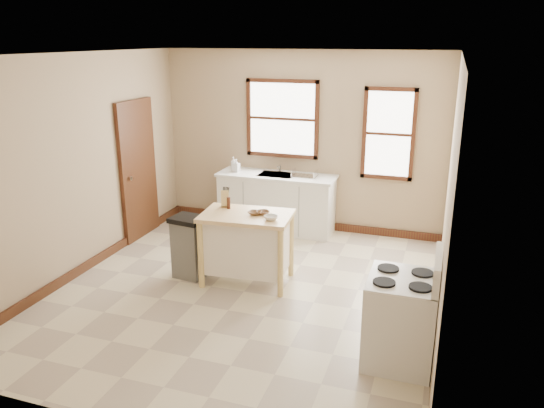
{
  "coord_description": "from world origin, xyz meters",
  "views": [
    {
      "loc": [
        2.18,
        -5.44,
        2.98
      ],
      "look_at": [
        0.23,
        0.4,
        1.03
      ],
      "focal_mm": 35.0,
      "sensor_mm": 36.0,
      "label": 1
    }
  ],
  "objects_px": {
    "soap_bottle_a": "(233,164)",
    "knife_block": "(225,199)",
    "dish_rack": "(305,174)",
    "bowl_b": "(263,212)",
    "bowl_a": "(255,213)",
    "trash_bin": "(190,247)",
    "bowl_c": "(271,218)",
    "soap_bottle_b": "(236,165)",
    "pepper_grinder": "(229,203)",
    "gas_stove": "(401,307)",
    "kitchen_island": "(247,248)"
  },
  "relations": [
    {
      "from": "soap_bottle_a",
      "to": "dish_rack",
      "type": "relative_size",
      "value": 0.64
    },
    {
      "from": "bowl_a",
      "to": "trash_bin",
      "type": "xyz_separation_m",
      "value": [
        -0.85,
        -0.11,
        -0.52
      ]
    },
    {
      "from": "bowl_c",
      "to": "trash_bin",
      "type": "distance_m",
      "value": 1.22
    },
    {
      "from": "soap_bottle_b",
      "to": "knife_block",
      "type": "height_order",
      "value": "soap_bottle_b"
    },
    {
      "from": "bowl_c",
      "to": "kitchen_island",
      "type": "bearing_deg",
      "value": 162.42
    },
    {
      "from": "dish_rack",
      "to": "knife_block",
      "type": "bearing_deg",
      "value": -117.73
    },
    {
      "from": "kitchen_island",
      "to": "knife_block",
      "type": "relative_size",
      "value": 5.51
    },
    {
      "from": "knife_block",
      "to": "bowl_a",
      "type": "xyz_separation_m",
      "value": [
        0.47,
        -0.18,
        -0.08
      ]
    },
    {
      "from": "soap_bottle_a",
      "to": "trash_bin",
      "type": "distance_m",
      "value": 2.07
    },
    {
      "from": "soap_bottle_a",
      "to": "bowl_a",
      "type": "xyz_separation_m",
      "value": [
        1.05,
        -1.86,
        -0.12
      ]
    },
    {
      "from": "kitchen_island",
      "to": "knife_block",
      "type": "distance_m",
      "value": 0.69
    },
    {
      "from": "dish_rack",
      "to": "bowl_b",
      "type": "height_order",
      "value": "dish_rack"
    },
    {
      "from": "dish_rack",
      "to": "knife_block",
      "type": "height_order",
      "value": "knife_block"
    },
    {
      "from": "soap_bottle_a",
      "to": "bowl_b",
      "type": "bearing_deg",
      "value": -61.91
    },
    {
      "from": "soap_bottle_a",
      "to": "bowl_c",
      "type": "height_order",
      "value": "soap_bottle_a"
    },
    {
      "from": "soap_bottle_a",
      "to": "kitchen_island",
      "type": "bearing_deg",
      "value": -67.25
    },
    {
      "from": "soap_bottle_b",
      "to": "bowl_a",
      "type": "height_order",
      "value": "soap_bottle_b"
    },
    {
      "from": "kitchen_island",
      "to": "bowl_c",
      "type": "height_order",
      "value": "bowl_c"
    },
    {
      "from": "soap_bottle_a",
      "to": "dish_rack",
      "type": "distance_m",
      "value": 1.17
    },
    {
      "from": "soap_bottle_a",
      "to": "trash_bin",
      "type": "height_order",
      "value": "soap_bottle_a"
    },
    {
      "from": "gas_stove",
      "to": "pepper_grinder",
      "type": "bearing_deg",
      "value": 150.86
    },
    {
      "from": "bowl_a",
      "to": "knife_block",
      "type": "bearing_deg",
      "value": 158.93
    },
    {
      "from": "soap_bottle_b",
      "to": "gas_stove",
      "type": "distance_m",
      "value": 4.2
    },
    {
      "from": "bowl_c",
      "to": "soap_bottle_b",
      "type": "bearing_deg",
      "value": 122.2
    },
    {
      "from": "pepper_grinder",
      "to": "trash_bin",
      "type": "relative_size",
      "value": 0.19
    },
    {
      "from": "pepper_grinder",
      "to": "gas_stove",
      "type": "xyz_separation_m",
      "value": [
        2.28,
        -1.27,
        -0.41
      ]
    },
    {
      "from": "dish_rack",
      "to": "bowl_a",
      "type": "bearing_deg",
      "value": -102.32
    },
    {
      "from": "bowl_a",
      "to": "trash_bin",
      "type": "distance_m",
      "value": 1.0
    },
    {
      "from": "soap_bottle_a",
      "to": "knife_block",
      "type": "distance_m",
      "value": 1.77
    },
    {
      "from": "bowl_c",
      "to": "soap_bottle_a",
      "type": "bearing_deg",
      "value": 123.23
    },
    {
      "from": "soap_bottle_b",
      "to": "bowl_b",
      "type": "height_order",
      "value": "soap_bottle_b"
    },
    {
      "from": "dish_rack",
      "to": "gas_stove",
      "type": "relative_size",
      "value": 0.33
    },
    {
      "from": "trash_bin",
      "to": "soap_bottle_b",
      "type": "bearing_deg",
      "value": 101.53
    },
    {
      "from": "bowl_a",
      "to": "bowl_b",
      "type": "height_order",
      "value": "same"
    },
    {
      "from": "dish_rack",
      "to": "bowl_c",
      "type": "distance_m",
      "value": 2.02
    },
    {
      "from": "bowl_a",
      "to": "bowl_b",
      "type": "distance_m",
      "value": 0.1
    },
    {
      "from": "soap_bottle_a",
      "to": "soap_bottle_b",
      "type": "relative_size",
      "value": 1.15
    },
    {
      "from": "dish_rack",
      "to": "gas_stove",
      "type": "xyz_separation_m",
      "value": [
        1.77,
        -3.05,
        -0.4
      ]
    },
    {
      "from": "dish_rack",
      "to": "knife_block",
      "type": "xyz_separation_m",
      "value": [
        -0.59,
        -1.71,
        0.04
      ]
    },
    {
      "from": "dish_rack",
      "to": "bowl_b",
      "type": "bearing_deg",
      "value": -99.65
    },
    {
      "from": "pepper_grinder",
      "to": "gas_stove",
      "type": "bearing_deg",
      "value": -29.14
    },
    {
      "from": "kitchen_island",
      "to": "gas_stove",
      "type": "height_order",
      "value": "gas_stove"
    },
    {
      "from": "soap_bottle_a",
      "to": "pepper_grinder",
      "type": "distance_m",
      "value": 1.87
    },
    {
      "from": "dish_rack",
      "to": "bowl_c",
      "type": "relative_size",
      "value": 2.23
    },
    {
      "from": "bowl_a",
      "to": "gas_stove",
      "type": "relative_size",
      "value": 0.14
    },
    {
      "from": "pepper_grinder",
      "to": "bowl_c",
      "type": "relative_size",
      "value": 0.9
    },
    {
      "from": "soap_bottle_b",
      "to": "bowl_a",
      "type": "distance_m",
      "value": 2.1
    },
    {
      "from": "soap_bottle_a",
      "to": "dish_rack",
      "type": "bearing_deg",
      "value": -2.36
    },
    {
      "from": "dish_rack",
      "to": "bowl_a",
      "type": "height_order",
      "value": "dish_rack"
    },
    {
      "from": "knife_block",
      "to": "bowl_b",
      "type": "height_order",
      "value": "knife_block"
    }
  ]
}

